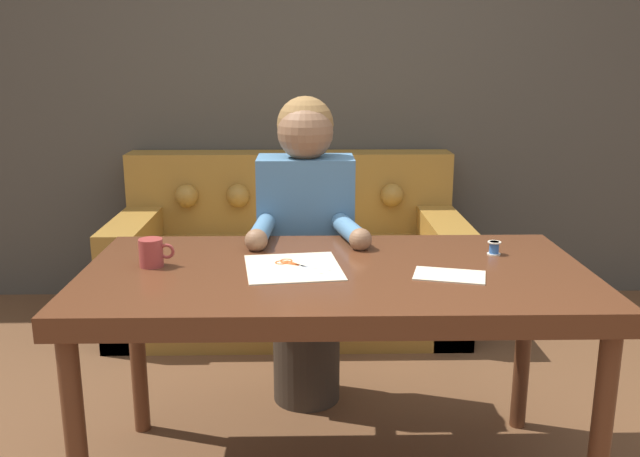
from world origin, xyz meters
TOP-DOWN VIEW (x-y plane):
  - wall_back at (0.00, 2.02)m, footprint 8.00×0.06m
  - dining_table at (-0.06, 0.07)m, footprint 1.59×0.82m
  - couch at (-0.25, 1.58)m, footprint 1.83×0.88m
  - person at (-0.15, 0.65)m, footprint 0.44×0.56m
  - pattern_paper_main at (-0.19, 0.08)m, footprint 0.33×0.34m
  - pattern_paper_offcut at (0.29, -0.01)m, footprint 0.24×0.18m
  - scissors at (-0.19, 0.11)m, footprint 0.18×0.16m
  - mug at (-0.64, 0.10)m, footprint 0.11×0.08m
  - thread_spool at (0.48, 0.22)m, footprint 0.04×0.04m

SIDE VIEW (x-z plane):
  - couch at x=-0.25m, z-range -0.13..0.76m
  - person at x=-0.15m, z-range 0.02..1.29m
  - dining_table at x=-0.06m, z-range 0.31..1.07m
  - pattern_paper_main at x=-0.19m, z-range 0.76..0.77m
  - pattern_paper_offcut at x=0.29m, z-range 0.76..0.77m
  - scissors at x=-0.19m, z-range 0.76..0.77m
  - thread_spool at x=0.48m, z-range 0.76..0.81m
  - mug at x=-0.64m, z-range 0.76..0.85m
  - wall_back at x=0.00m, z-range 0.00..2.60m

